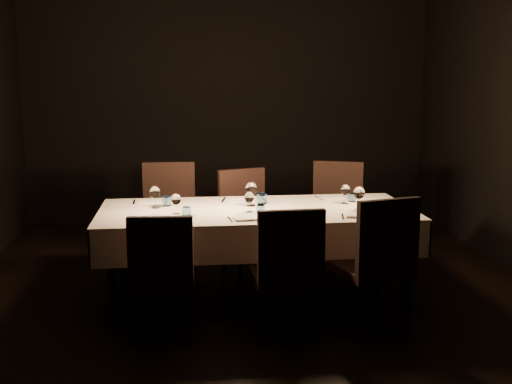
{
  "coord_description": "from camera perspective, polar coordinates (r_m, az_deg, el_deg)",
  "views": [
    {
      "loc": [
        -0.58,
        -5.05,
        1.83
      ],
      "look_at": [
        0.0,
        0.0,
        0.9
      ],
      "focal_mm": 45.0,
      "sensor_mm": 36.0,
      "label": 1
    }
  ],
  "objects": [
    {
      "name": "place_setting_near_center",
      "position": [
        4.96,
        -0.43,
        -1.31
      ],
      "size": [
        0.3,
        0.39,
        0.16
      ],
      "rotation": [
        0.0,
        0.0,
        0.11
      ],
      "color": "silver",
      "rests_on": "dining_table"
    },
    {
      "name": "chair_far_left",
      "position": [
        6.05,
        -7.76,
        -1.87
      ],
      "size": [
        0.51,
        0.51,
        1.02
      ],
      "rotation": [
        0.0,
        0.0,
        -0.05
      ],
      "color": "black",
      "rests_on": "ground"
    },
    {
      "name": "chair_near_center",
      "position": [
        4.45,
        2.83,
        -6.69
      ],
      "size": [
        0.48,
        0.48,
        0.95
      ],
      "rotation": [
        0.0,
        0.0,
        3.19
      ],
      "color": "black",
      "rests_on": "ground"
    },
    {
      "name": "place_setting_far_center",
      "position": [
        5.38,
        -0.49,
        -0.22
      ],
      "size": [
        0.38,
        0.42,
        0.2
      ],
      "rotation": [
        0.0,
        0.0,
        -0.19
      ],
      "color": "silver",
      "rests_on": "dining_table"
    },
    {
      "name": "room",
      "position": [
        5.09,
        0.0,
        6.65
      ],
      "size": [
        5.01,
        6.01,
        3.01
      ],
      "color": "black",
      "rests_on": "ground"
    },
    {
      "name": "place_setting_far_left",
      "position": [
        5.36,
        -8.85,
        -0.47
      ],
      "size": [
        0.32,
        0.4,
        0.18
      ],
      "rotation": [
        0.0,
        0.0,
        0.02
      ],
      "color": "silver",
      "rests_on": "dining_table"
    },
    {
      "name": "place_setting_near_left",
      "position": [
        4.93,
        -7.06,
        -1.47
      ],
      "size": [
        0.3,
        0.39,
        0.16
      ],
      "rotation": [
        0.0,
        0.0,
        0.11
      ],
      "color": "silver",
      "rests_on": "dining_table"
    },
    {
      "name": "dining_table",
      "position": [
        5.21,
        0.0,
        -2.31
      ],
      "size": [
        2.52,
        1.12,
        0.76
      ],
      "color": "black",
      "rests_on": "ground"
    },
    {
      "name": "chair_near_left",
      "position": [
        4.48,
        -8.31,
        -6.94
      ],
      "size": [
        0.47,
        0.47,
        0.91
      ],
      "rotation": [
        0.0,
        0.0,
        3.07
      ],
      "color": "black",
      "rests_on": "ground"
    },
    {
      "name": "place_setting_far_right",
      "position": [
        5.53,
        7.74,
        -0.19
      ],
      "size": [
        0.31,
        0.39,
        0.16
      ],
      "rotation": [
        0.0,
        0.0,
        0.17
      ],
      "color": "silver",
      "rests_on": "dining_table"
    },
    {
      "name": "chair_far_center",
      "position": [
        5.99,
        -0.84,
        -2.17
      ],
      "size": [
        0.58,
        0.58,
        0.96
      ],
      "rotation": [
        0.0,
        0.0,
        0.32
      ],
      "color": "black",
      "rests_on": "ground"
    },
    {
      "name": "chair_far_right",
      "position": [
        6.2,
        7.11,
        -1.61
      ],
      "size": [
        0.63,
        0.63,
        1.01
      ],
      "rotation": [
        0.0,
        0.0,
        -0.37
      ],
      "color": "black",
      "rests_on": "ground"
    },
    {
      "name": "place_setting_near_right",
      "position": [
        5.13,
        9.49,
        -0.95
      ],
      "size": [
        0.36,
        0.41,
        0.19
      ],
      "rotation": [
        0.0,
        0.0,
        -0.21
      ],
      "color": "silver",
      "rests_on": "dining_table"
    },
    {
      "name": "chair_near_right",
      "position": [
        4.64,
        10.75,
        -5.86
      ],
      "size": [
        0.59,
        0.59,
        1.0
      ],
      "rotation": [
        0.0,
        0.0,
        3.4
      ],
      "color": "black",
      "rests_on": "ground"
    }
  ]
}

